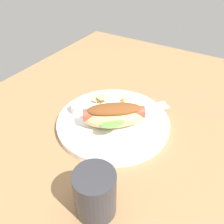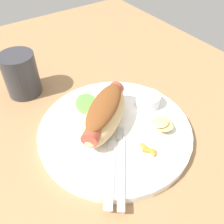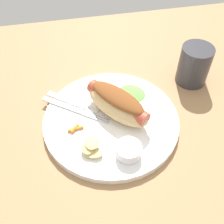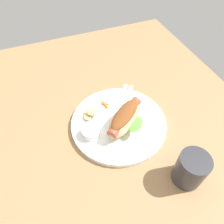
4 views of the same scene
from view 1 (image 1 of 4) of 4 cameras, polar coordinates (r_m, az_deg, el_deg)
ground_plane at (r=64.93cm, az=-0.41°, el=-4.83°), size 120.00×90.00×1.80cm
plate at (r=65.53cm, az=0.27°, el=-2.37°), size 29.98×29.98×1.60cm
hot_dog at (r=61.26cm, az=0.48°, el=-0.71°), size 14.84×16.73×6.21cm
sauce_ramekin at (r=67.67cm, az=-7.47°, el=1.00°), size 5.12×5.12×2.55cm
fork at (r=68.92cm, az=6.64°, el=0.73°), size 14.43×10.99×0.40cm
knife at (r=68.25cm, az=8.28°, el=0.12°), size 11.66×9.34×0.36cm
chips_pile at (r=71.32cm, az=-2.69°, el=3.24°), size 4.85×5.72×2.23cm
carrot_garnish at (r=71.00cm, az=2.55°, el=2.42°), size 3.44×2.18×0.87cm
drinking_cup at (r=45.92cm, az=-3.96°, el=-18.44°), size 7.68×7.68×9.94cm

